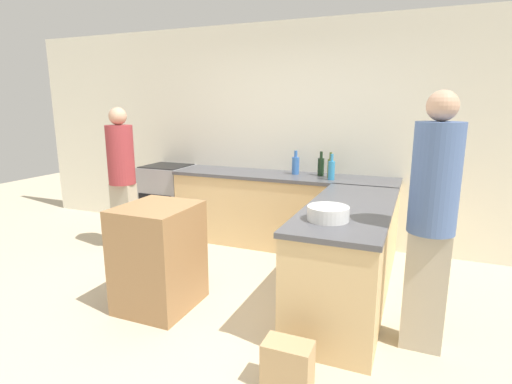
# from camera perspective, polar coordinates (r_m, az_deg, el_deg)

# --- Properties ---
(ground_plane) EXTENTS (14.00, 14.00, 0.00)m
(ground_plane) POSITION_cam_1_polar(r_m,az_deg,el_deg) (3.54, -6.34, -16.82)
(ground_plane) COLOR beige
(wall_back) EXTENTS (8.00, 0.06, 2.70)m
(wall_back) POSITION_cam_1_polar(r_m,az_deg,el_deg) (5.07, 5.05, 8.19)
(wall_back) COLOR silver
(wall_back) RESTS_ON ground_plane
(counter_back) EXTENTS (2.71, 0.64, 0.90)m
(counter_back) POSITION_cam_1_polar(r_m,az_deg,el_deg) (4.91, 3.67, -2.62)
(counter_back) COLOR #D6B27A
(counter_back) RESTS_ON ground_plane
(counter_peninsula) EXTENTS (0.69, 1.84, 0.90)m
(counter_peninsula) POSITION_cam_1_polar(r_m,az_deg,el_deg) (3.56, 12.91, -8.88)
(counter_peninsula) COLOR #D6B27A
(counter_peninsula) RESTS_ON ground_plane
(range_oven) EXTENTS (0.61, 0.60, 0.91)m
(range_oven) POSITION_cam_1_polar(r_m,az_deg,el_deg) (5.66, -12.46, -0.84)
(range_oven) COLOR #99999E
(range_oven) RESTS_ON ground_plane
(island_table) EXTENTS (0.58, 0.65, 0.90)m
(island_table) POSITION_cam_1_polar(r_m,az_deg,el_deg) (3.55, -13.69, -8.96)
(island_table) COLOR #997047
(island_table) RESTS_ON ground_plane
(mixing_bowl) EXTENTS (0.30, 0.30, 0.10)m
(mixing_bowl) POSITION_cam_1_polar(r_m,az_deg,el_deg) (2.96, 10.26, -3.01)
(mixing_bowl) COLOR white
(mixing_bowl) RESTS_ON counter_peninsula
(olive_oil_bottle) EXTENTS (0.07, 0.07, 0.29)m
(olive_oil_bottle) POSITION_cam_1_polar(r_m,az_deg,el_deg) (4.66, 10.57, 3.45)
(olive_oil_bottle) COLOR #475B1E
(olive_oil_bottle) RESTS_ON counter_back
(dish_soap_bottle) EXTENTS (0.07, 0.07, 0.29)m
(dish_soap_bottle) POSITION_cam_1_polar(r_m,az_deg,el_deg) (4.53, 10.73, 3.16)
(dish_soap_bottle) COLOR #338CBF
(dish_soap_bottle) RESTS_ON counter_back
(water_bottle_blue) EXTENTS (0.09, 0.09, 0.29)m
(water_bottle_blue) POSITION_cam_1_polar(r_m,az_deg,el_deg) (4.83, 5.68, 3.88)
(water_bottle_blue) COLOR #386BB7
(water_bottle_blue) RESTS_ON counter_back
(wine_bottle_dark) EXTENTS (0.08, 0.08, 0.29)m
(wine_bottle_dark) POSITION_cam_1_polar(r_m,az_deg,el_deg) (4.78, 9.26, 3.68)
(wine_bottle_dark) COLOR black
(wine_bottle_dark) RESTS_ON counter_back
(person_by_range) EXTENTS (0.30, 0.30, 1.69)m
(person_by_range) POSITION_cam_1_polar(r_m,az_deg,el_deg) (4.90, -18.60, 2.45)
(person_by_range) COLOR #ADA38E
(person_by_range) RESTS_ON ground_plane
(person_at_peninsula) EXTENTS (0.31, 0.31, 1.81)m
(person_at_peninsula) POSITION_cam_1_polar(r_m,az_deg,el_deg) (2.95, 23.84, -2.93)
(person_at_peninsula) COLOR #ADA38E
(person_at_peninsula) RESTS_ON ground_plane
(paper_bag) EXTENTS (0.30, 0.19, 0.31)m
(paper_bag) POSITION_cam_1_polar(r_m,az_deg,el_deg) (2.68, 4.55, -23.45)
(paper_bag) COLOR tan
(paper_bag) RESTS_ON ground_plane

